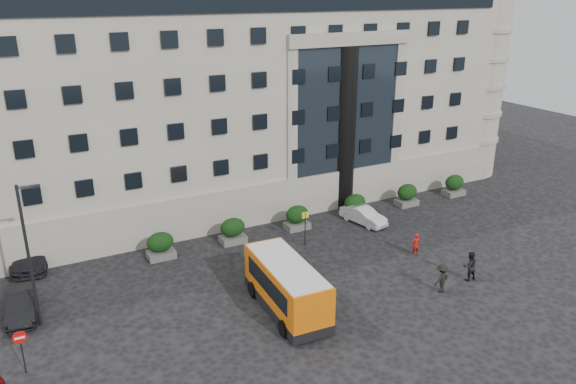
# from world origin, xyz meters

# --- Properties ---
(ground) EXTENTS (120.00, 120.00, 0.00)m
(ground) POSITION_xyz_m (0.00, 0.00, 0.00)
(ground) COLOR black
(ground) RESTS_ON ground
(civic_building) EXTENTS (44.00, 24.00, 18.00)m
(civic_building) POSITION_xyz_m (6.00, 22.00, 9.00)
(civic_building) COLOR gray
(civic_building) RESTS_ON ground
(entrance_column) EXTENTS (1.80, 1.80, 13.00)m
(entrance_column) POSITION_xyz_m (12.00, 10.30, 6.50)
(entrance_column) COLOR black
(entrance_column) RESTS_ON ground
(hedge_a) EXTENTS (1.80, 1.26, 1.84)m
(hedge_a) POSITION_xyz_m (-4.00, 7.80, 0.93)
(hedge_a) COLOR #535350
(hedge_a) RESTS_ON ground
(hedge_b) EXTENTS (1.80, 1.26, 1.84)m
(hedge_b) POSITION_xyz_m (1.20, 7.80, 0.93)
(hedge_b) COLOR #535350
(hedge_b) RESTS_ON ground
(hedge_c) EXTENTS (1.80, 1.26, 1.84)m
(hedge_c) POSITION_xyz_m (6.40, 7.80, 0.93)
(hedge_c) COLOR #535350
(hedge_c) RESTS_ON ground
(hedge_d) EXTENTS (1.80, 1.26, 1.84)m
(hedge_d) POSITION_xyz_m (11.60, 7.80, 0.93)
(hedge_d) COLOR #535350
(hedge_d) RESTS_ON ground
(hedge_e) EXTENTS (1.80, 1.26, 1.84)m
(hedge_e) POSITION_xyz_m (16.80, 7.80, 0.93)
(hedge_e) COLOR #535350
(hedge_e) RESTS_ON ground
(hedge_f) EXTENTS (1.80, 1.26, 1.84)m
(hedge_f) POSITION_xyz_m (22.00, 7.80, 0.93)
(hedge_f) COLOR #535350
(hedge_f) RESTS_ON ground
(street_lamp) EXTENTS (1.16, 0.18, 8.00)m
(street_lamp) POSITION_xyz_m (-11.94, 3.00, 4.37)
(street_lamp) COLOR #262628
(street_lamp) RESTS_ON ground
(bus_stop_sign) EXTENTS (0.50, 0.08, 2.52)m
(bus_stop_sign) POSITION_xyz_m (5.50, 5.00, 1.73)
(bus_stop_sign) COLOR #262628
(bus_stop_sign) RESTS_ON ground
(no_entry_sign) EXTENTS (0.64, 0.16, 2.32)m
(no_entry_sign) POSITION_xyz_m (-13.00, -1.04, 1.65)
(no_entry_sign) COLOR #262628
(no_entry_sign) RESTS_ON ground
(minibus) EXTENTS (2.92, 7.04, 2.89)m
(minibus) POSITION_xyz_m (0.42, -1.87, 1.59)
(minibus) COLOR #D9610A
(minibus) RESTS_ON ground
(parked_car_b) EXTENTS (1.84, 4.34, 1.39)m
(parked_car_b) POSITION_xyz_m (-12.77, 4.44, 0.70)
(parked_car_b) COLOR black
(parked_car_b) RESTS_ON ground
(parked_car_c) EXTENTS (2.96, 5.59, 1.54)m
(parked_car_c) POSITION_xyz_m (-11.78, 10.89, 0.77)
(parked_car_c) COLOR black
(parked_car_c) RESTS_ON ground
(white_taxi) EXTENTS (2.21, 4.13, 1.29)m
(white_taxi) POSITION_xyz_m (11.42, 6.35, 0.65)
(white_taxi) COLOR silver
(white_taxi) RESTS_ON ground
(pedestrian_a) EXTENTS (0.64, 0.48, 1.60)m
(pedestrian_a) POSITION_xyz_m (11.35, 0.18, 0.80)
(pedestrian_a) COLOR #9F190F
(pedestrian_a) RESTS_ON ground
(pedestrian_b) EXTENTS (1.01, 0.83, 1.90)m
(pedestrian_b) POSITION_xyz_m (12.05, -4.05, 0.95)
(pedestrian_b) COLOR black
(pedestrian_b) RESTS_ON ground
(pedestrian_c) EXTENTS (1.27, 0.90, 1.78)m
(pedestrian_c) POSITION_xyz_m (9.51, -4.37, 0.89)
(pedestrian_c) COLOR black
(pedestrian_c) RESTS_ON ground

